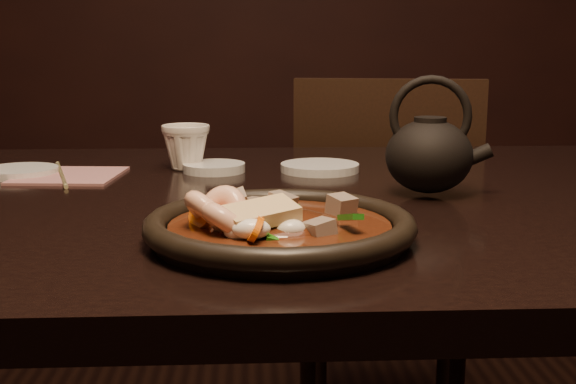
{
  "coord_description": "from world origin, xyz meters",
  "views": [
    {
      "loc": [
        -0.1,
        -0.96,
        0.95
      ],
      "look_at": [
        -0.07,
        -0.24,
        0.8
      ],
      "focal_mm": 45.0,
      "sensor_mm": 36.0,
      "label": 1
    }
  ],
  "objects_px": {
    "table": "(327,247)",
    "chair": "(385,250)",
    "teapot": "(430,152)",
    "tea_cup": "(186,145)",
    "plate": "(280,228)"
  },
  "relations": [
    {
      "from": "table",
      "to": "chair",
      "type": "xyz_separation_m",
      "value": [
        0.2,
        0.65,
        -0.19
      ]
    },
    {
      "from": "table",
      "to": "teapot",
      "type": "distance_m",
      "value": 0.19
    },
    {
      "from": "chair",
      "to": "tea_cup",
      "type": "bearing_deg",
      "value": 57.51
    },
    {
      "from": "chair",
      "to": "plate",
      "type": "relative_size",
      "value": 3.14
    },
    {
      "from": "tea_cup",
      "to": "teapot",
      "type": "relative_size",
      "value": 0.5
    },
    {
      "from": "chair",
      "to": "tea_cup",
      "type": "xyz_separation_m",
      "value": [
        -0.41,
        -0.44,
        0.31
      ]
    },
    {
      "from": "table",
      "to": "chair",
      "type": "height_order",
      "value": "chair"
    },
    {
      "from": "tea_cup",
      "to": "teapot",
      "type": "height_order",
      "value": "teapot"
    },
    {
      "from": "tea_cup",
      "to": "chair",
      "type": "bearing_deg",
      "value": 46.96
    },
    {
      "from": "table",
      "to": "chair",
      "type": "relative_size",
      "value": 1.82
    },
    {
      "from": "plate",
      "to": "tea_cup",
      "type": "height_order",
      "value": "tea_cup"
    },
    {
      "from": "chair",
      "to": "plate",
      "type": "height_order",
      "value": "chair"
    },
    {
      "from": "table",
      "to": "tea_cup",
      "type": "height_order",
      "value": "tea_cup"
    },
    {
      "from": "plate",
      "to": "tea_cup",
      "type": "distance_m",
      "value": 0.47
    },
    {
      "from": "plate",
      "to": "teapot",
      "type": "bearing_deg",
      "value": 46.88
    }
  ]
}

